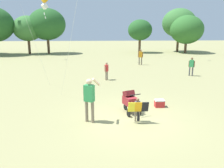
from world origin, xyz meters
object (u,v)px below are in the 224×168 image
Objects in this scene: child_with_butterfly_kite at (138,108)px; person_adult_flyer at (89,96)px; person_couple_left at (192,65)px; kite_orange_delta at (44,3)px; person_sitting_far at (140,56)px; stroller at (130,100)px; cooler_box at (159,103)px; person_red_shirt at (107,70)px.

child_with_butterfly_kite is 0.53× the size of person_adult_flyer.
person_couple_left is at bearing 48.23° from person_adult_flyer.
person_adult_flyer is 8.08m from kite_orange_delta.
person_sitting_far is at bearing 71.84° from person_adult_flyer.
person_couple_left is (7.59, 8.49, -0.20)m from person_adult_flyer.
stroller is (1.71, 0.89, -0.45)m from person_adult_flyer.
person_adult_flyer is 1.64× the size of stroller.
child_with_butterfly_kite is 0.67× the size of person_couple_left.
person_adult_flyer is 4.09× the size of cooler_box.
kite_orange_delta reaches higher than person_red_shirt.
cooler_box is at bearing 25.93° from person_adult_flyer.
kite_orange_delta is 3.79× the size of person_couple_left.
child_with_butterfly_kite is 0.87× the size of stroller.
person_sitting_far reaches higher than stroller.
person_red_shirt is at bearing 111.06° from cooler_box.
stroller is 0.77× the size of person_couple_left.
stroller is 8.44m from kite_orange_delta.
cooler_box is (3.23, 1.57, -0.88)m from person_adult_flyer.
person_couple_left is (2.94, -5.68, -0.07)m from person_sitting_far.
kite_orange_delta is at bearing 126.26° from child_with_butterfly_kite.
child_with_butterfly_kite is 1.95m from person_adult_flyer.
stroller is 0.20× the size of kite_orange_delta.
child_with_butterfly_kite is at bearing -100.95° from person_sitting_far.
person_adult_flyer is 1.98m from stroller.
person_adult_flyer is (-1.89, 0.11, 0.47)m from child_with_butterfly_kite.
kite_orange_delta is at bearing -168.55° from person_couple_left.
kite_orange_delta reaches higher than person_adult_flyer.
person_adult_flyer is 11.39m from person_couple_left.
cooler_box is at bearing -38.23° from kite_orange_delta.
person_sitting_far is at bearing 46.06° from kite_orange_delta.
person_sitting_far is 12.71m from cooler_box.
person_adult_flyer is at bearing -131.77° from person_couple_left.
person_red_shirt is 0.81× the size of person_sitting_far.
child_with_butterfly_kite is at bearing -123.53° from person_couple_left.
person_adult_flyer reaches higher than person_sitting_far.
person_adult_flyer is at bearing -65.77° from kite_orange_delta.
person_sitting_far reaches higher than person_couple_left.
kite_orange_delta is 11.61m from person_sitting_far.
person_sitting_far is 1.09× the size of person_couple_left.
cooler_box is at bearing -96.42° from person_sitting_far.
child_with_butterfly_kite is at bearing -3.27° from person_adult_flyer.
person_adult_flyer reaches higher than person_couple_left.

